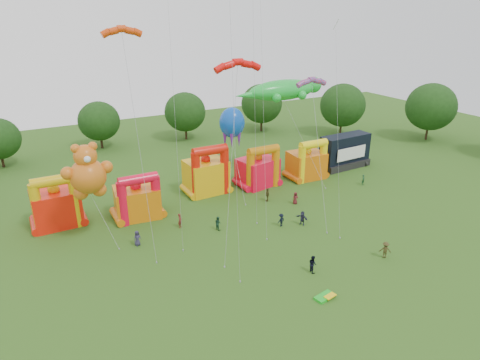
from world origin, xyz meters
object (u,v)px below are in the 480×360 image
bouncy_castle_2 (207,174)px  stage_trailer (345,152)px  spectator_4 (267,195)px  bouncy_castle_0 (56,206)px  spectator_0 (137,238)px  teddy_bear_kite (93,188)px  gecko_kite (296,123)px  octopus_kite (235,149)px

bouncy_castle_2 → stage_trailer: 24.86m
stage_trailer → spectator_4: size_ratio=4.64×
bouncy_castle_0 → spectator_0: bouncy_castle_0 is taller
bouncy_castle_2 → spectator_0: size_ratio=4.12×
bouncy_castle_2 → bouncy_castle_0: bearing=-178.0°
spectator_0 → spectator_4: spectator_4 is taller
teddy_bear_kite → spectator_0: size_ratio=6.62×
teddy_bear_kite → spectator_4: teddy_bear_kite is taller
gecko_kite → spectator_4: (-8.35, -5.64, -7.92)m
octopus_kite → spectator_4: bearing=-64.3°
bouncy_castle_2 → spectator_4: bouncy_castle_2 is taller
bouncy_castle_2 → teddy_bear_kite: size_ratio=0.62×
teddy_bear_kite → gecko_kite: (31.25, 6.33, 2.11)m
stage_trailer → spectator_4: 19.70m
bouncy_castle_0 → gecko_kite: size_ratio=0.46×
stage_trailer → gecko_kite: (-10.40, -0.16, 6.20)m
stage_trailer → teddy_bear_kite: (-41.65, -6.49, 4.09)m
stage_trailer → spectator_0: stage_trailer is taller
stage_trailer → bouncy_castle_2: bearing=177.6°
gecko_kite → spectator_4: gecko_kite is taller
teddy_bear_kite → gecko_kite: gecko_kite is taller
bouncy_castle_2 → teddy_bear_kite: bearing=-155.9°
gecko_kite → octopus_kite: size_ratio=1.24×
bouncy_castle_2 → octopus_kite: size_ratio=0.61×
bouncy_castle_0 → spectator_4: 27.22m
spectator_4 → bouncy_castle_0: bearing=-79.2°
stage_trailer → gecko_kite: 12.11m
bouncy_castle_0 → octopus_kite: (24.08, -1.17, 3.89)m
stage_trailer → gecko_kite: bearing=-179.1°
stage_trailer → teddy_bear_kite: teddy_bear_kite is taller
gecko_kite → spectator_0: gecko_kite is taller
teddy_bear_kite → gecko_kite: 31.95m
bouncy_castle_0 → bouncy_castle_2: bearing=2.0°
stage_trailer → octopus_kite: (-21.13, -0.84, 3.83)m
stage_trailer → octopus_kite: octopus_kite is taller
bouncy_castle_0 → gecko_kite: bearing=-0.8°
spectator_0 → stage_trailer: bearing=-2.8°
bouncy_castle_0 → stage_trailer: (45.22, -0.33, 0.06)m
spectator_0 → teddy_bear_kite: bearing=128.1°
bouncy_castle_0 → gecko_kite: gecko_kite is taller
gecko_kite → octopus_kite: (-10.73, -0.68, -2.36)m
bouncy_castle_2 → spectator_4: size_ratio=3.81×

